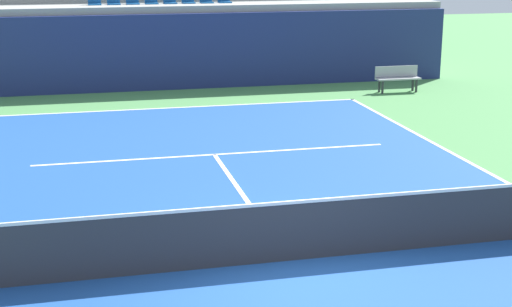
{
  "coord_description": "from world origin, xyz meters",
  "views": [
    {
      "loc": [
        -3.04,
        -10.61,
        4.71
      ],
      "look_at": [
        -0.05,
        2.0,
        1.2
      ],
      "focal_mm": 53.95,
      "sensor_mm": 36.0,
      "label": 1
    }
  ],
  "objects": [
    {
      "name": "seating_row_lower",
      "position": [
        0.0,
        16.58,
        2.89
      ],
      "size": [
        4.95,
        0.44,
        0.44
      ],
      "color": "#145193",
      "rests_on": "stands_tier_lower"
    },
    {
      "name": "player_bench",
      "position": [
        7.37,
        12.91,
        0.51
      ],
      "size": [
        1.5,
        0.4,
        0.85
      ],
      "color": "#99999E",
      "rests_on": "ground_plane"
    },
    {
      "name": "back_wall",
      "position": [
        0.0,
        15.13,
        1.26
      ],
      "size": [
        19.93,
        0.3,
        2.53
      ],
      "primitive_type": "cube",
      "color": "navy",
      "rests_on": "ground_plane"
    },
    {
      "name": "tennis_net",
      "position": [
        0.0,
        0.0,
        0.51
      ],
      "size": [
        11.08,
        0.08,
        1.07
      ],
      "color": "black",
      "rests_on": "court_surface"
    },
    {
      "name": "stands_tier_lower",
      "position": [
        0.0,
        16.48,
        1.38
      ],
      "size": [
        19.93,
        2.4,
        2.76
      ],
      "primitive_type": "cube",
      "color": "#9E9E99",
      "rests_on": "ground_plane"
    },
    {
      "name": "centre_service_line",
      "position": [
        0.0,
        3.2,
        0.01
      ],
      "size": [
        0.1,
        6.4,
        0.0
      ],
      "primitive_type": "cube",
      "color": "white",
      "rests_on": "court_surface"
    },
    {
      "name": "stands_tier_upper",
      "position": [
        0.0,
        18.88,
        1.93
      ],
      "size": [
        19.93,
        2.4,
        3.86
      ],
      "primitive_type": "cube",
      "color": "#9E9E99",
      "rests_on": "ground_plane"
    },
    {
      "name": "service_line_far",
      "position": [
        0.0,
        6.4,
        0.01
      ],
      "size": [
        8.26,
        0.1,
        0.0
      ],
      "primitive_type": "cube",
      "color": "white",
      "rests_on": "court_surface"
    },
    {
      "name": "baseline_far",
      "position": [
        0.0,
        11.95,
        0.01
      ],
      "size": [
        11.0,
        0.1,
        0.0
      ],
      "primitive_type": "cube",
      "color": "white",
      "rests_on": "court_surface"
    },
    {
      "name": "court_surface",
      "position": [
        0.0,
        0.0,
        0.01
      ],
      "size": [
        11.0,
        24.0,
        0.01
      ],
      "primitive_type": "cube",
      "color": "#1E4C99",
      "rests_on": "ground_plane"
    },
    {
      "name": "ground_plane",
      "position": [
        0.0,
        0.0,
        0.0
      ],
      "size": [
        80.0,
        80.0,
        0.0
      ],
      "primitive_type": "plane",
      "color": "#4C8C4C"
    }
  ]
}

